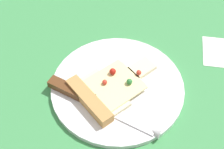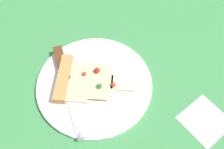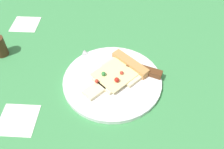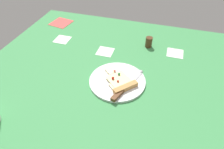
% 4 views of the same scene
% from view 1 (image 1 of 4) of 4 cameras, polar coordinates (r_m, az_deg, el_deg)
% --- Properties ---
extents(ground_plane, '(1.46, 1.46, 0.03)m').
position_cam_1_polar(ground_plane, '(0.68, -7.08, -2.92)').
color(ground_plane, '#3D8C4C').
rests_on(ground_plane, ground).
extents(plate, '(0.27, 0.27, 0.01)m').
position_cam_1_polar(plate, '(0.65, 0.98, -2.24)').
color(plate, silver).
rests_on(plate, ground_plane).
extents(pizza_slice, '(0.18, 0.18, 0.03)m').
position_cam_1_polar(pizza_slice, '(0.63, -0.82, -2.66)').
color(pizza_slice, beige).
rests_on(pizza_slice, plate).
extents(knife, '(0.10, 0.23, 0.02)m').
position_cam_1_polar(knife, '(0.62, -3.65, -4.63)').
color(knife, silver).
rests_on(knife, plate).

